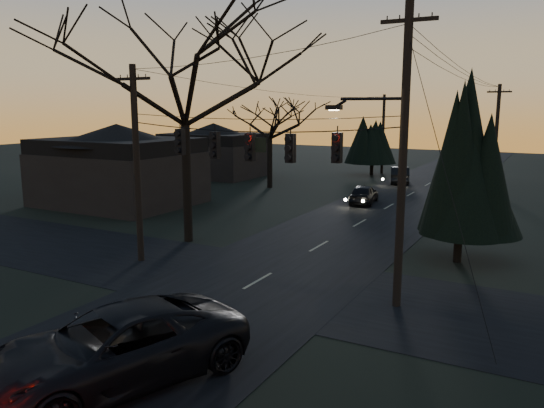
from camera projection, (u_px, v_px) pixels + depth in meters
The scene contains 17 objects.
ground_plane at pixel (40, 405), 12.14m from camera, with size 160.00×160.00×0.00m, color black.
main_road at pixel (348, 230), 29.43m from camera, with size 8.00×120.00×0.02m, color black.
cross_road at pixel (258, 281), 20.78m from camera, with size 60.00×7.00×0.02m, color black.
utility_pole_right at pixel (396, 306), 18.20m from camera, with size 5.00×0.30×10.00m, color black, non-canonical shape.
utility_pole_left at pixel (141, 260), 23.60m from camera, with size 1.80×0.30×8.50m, color black, non-canonical shape.
utility_pole_far_r at pixel (492, 192), 42.41m from camera, with size 1.80×0.30×8.50m, color black, non-canonical shape.
utility_pole_far_l at pixel (382, 173), 54.72m from camera, with size 0.30×0.30×8.00m, color black, non-canonical shape.
span_signal_assembly at pixel (252, 146), 19.94m from camera, with size 11.50×0.44×1.52m.
bare_tree_left at pixel (184, 76), 25.57m from camera, with size 11.08×11.08×11.72m.
evergreen_right at pixel (463, 164), 22.60m from camera, with size 4.07×4.07×7.50m.
bare_tree_dist at pixel (270, 119), 43.99m from camera, with size 6.78×6.78×8.30m.
evergreen_dist at pixel (373, 142), 52.82m from camera, with size 3.94×3.94×5.51m.
house_left_near at pixel (118, 164), 36.90m from camera, with size 10.00×8.00×5.60m.
house_left_far at pixel (214, 150), 52.18m from camera, with size 9.00×7.00×5.20m.
suv_near at pixel (115, 348), 13.00m from camera, with size 3.03×6.57×1.83m, color black.
sedan_oncoming_a at pixel (364, 194), 37.37m from camera, with size 1.60×3.97×1.35m, color black.
sedan_oncoming_b at pixel (400, 175), 47.45m from camera, with size 1.56×4.48×1.48m, color black.
Camera 1 is at (9.98, -7.22, 6.73)m, focal length 35.00 mm.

